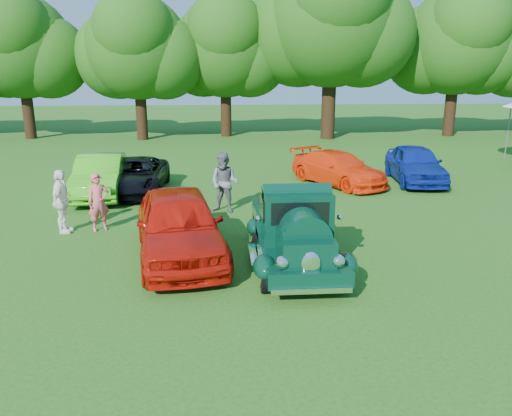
{
  "coord_description": "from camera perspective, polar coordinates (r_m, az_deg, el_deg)",
  "views": [
    {
      "loc": [
        -1.37,
        -10.64,
        4.32
      ],
      "look_at": [
        -0.49,
        1.17,
        1.1
      ],
      "focal_mm": 35.0,
      "sensor_mm": 36.0,
      "label": 1
    }
  ],
  "objects": [
    {
      "name": "back_car_blue",
      "position": [
        21.22,
        17.73,
        4.82
      ],
      "size": [
        2.27,
        4.6,
        1.51
      ],
      "primitive_type": "imported",
      "rotation": [
        0.0,
        0.0,
        -0.11
      ],
      "color": "navy",
      "rests_on": "ground"
    },
    {
      "name": "spectator_pink",
      "position": [
        14.6,
        -17.55,
        0.61
      ],
      "size": [
        0.71,
        0.62,
        1.64
      ],
      "primitive_type": "imported",
      "rotation": [
        0.0,
        0.0,
        0.47
      ],
      "color": "#C9525A",
      "rests_on": "ground"
    },
    {
      "name": "spectator_grey",
      "position": [
        15.79,
        -3.64,
        2.89
      ],
      "size": [
        1.15,
        1.05,
        1.91
      ],
      "primitive_type": "imported",
      "rotation": [
        0.0,
        0.0,
        -0.43
      ],
      "color": "slate",
      "rests_on": "ground"
    },
    {
      "name": "hero_pickup",
      "position": [
        11.55,
        4.41,
        -2.7
      ],
      "size": [
        2.13,
        4.58,
        1.79
      ],
      "color": "black",
      "rests_on": "ground"
    },
    {
      "name": "back_car_orange",
      "position": [
        20.11,
        9.38,
        4.49
      ],
      "size": [
        3.74,
        4.78,
        1.29
      ],
      "primitive_type": "imported",
      "rotation": [
        0.0,
        0.0,
        0.5
      ],
      "color": "#F63108",
      "rests_on": "ground"
    },
    {
      "name": "ground",
      "position": [
        11.56,
        2.88,
        -6.74
      ],
      "size": [
        120.0,
        120.0,
        0.0
      ],
      "primitive_type": "plane",
      "color": "#1F5313",
      "rests_on": "ground"
    },
    {
      "name": "tree_line",
      "position": [
        34.77,
        1.91,
        18.73
      ],
      "size": [
        62.45,
        10.27,
        11.73
      ],
      "color": "#311E10",
      "rests_on": "ground"
    },
    {
      "name": "back_car_lime",
      "position": [
        18.77,
        -17.37,
        3.52
      ],
      "size": [
        1.95,
        4.6,
        1.48
      ],
      "primitive_type": "imported",
      "rotation": [
        0.0,
        0.0,
        0.09
      ],
      "color": "#34A516",
      "rests_on": "ground"
    },
    {
      "name": "back_car_black",
      "position": [
        19.05,
        -13.61,
        3.62
      ],
      "size": [
        2.19,
        4.57,
        1.26
      ],
      "primitive_type": "imported",
      "rotation": [
        0.0,
        0.0,
        -0.02
      ],
      "color": "black",
      "rests_on": "ground"
    },
    {
      "name": "spectator_white",
      "position": [
        14.72,
        -21.33,
        0.68
      ],
      "size": [
        0.49,
        1.06,
        1.78
      ],
      "primitive_type": "imported",
      "rotation": [
        0.0,
        0.0,
        1.52
      ],
      "color": "white",
      "rests_on": "ground"
    },
    {
      "name": "red_convertible",
      "position": [
        12.02,
        -8.78,
        -1.87
      ],
      "size": [
        2.71,
        5.09,
        1.65
      ],
      "primitive_type": "imported",
      "rotation": [
        0.0,
        0.0,
        0.16
      ],
      "color": "#B01007",
      "rests_on": "ground"
    }
  ]
}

